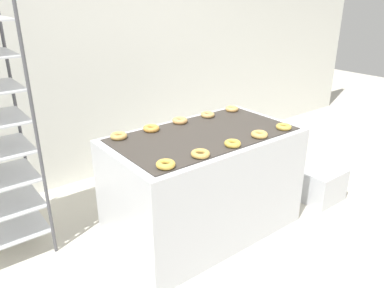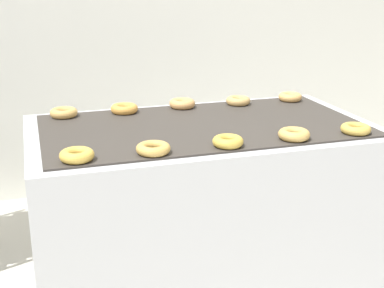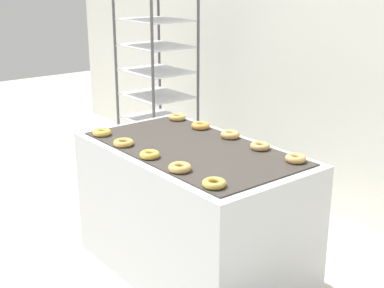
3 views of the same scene
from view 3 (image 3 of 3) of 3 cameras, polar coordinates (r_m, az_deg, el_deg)
wall_back at (r=4.15m, az=16.31°, el=10.95°), size 8.00×0.05×2.80m
fryer_machine at (r=3.37m, az=-0.00°, el=-7.18°), size 1.46×0.83×0.85m
baking_rack_cart at (r=4.65m, az=-3.79°, el=6.43°), size 0.59×0.48×1.83m
donut_near_leftmost at (r=3.50m, az=-9.58°, el=1.23°), size 0.12×0.12×0.04m
donut_near_left at (r=3.27m, az=-7.32°, el=0.14°), size 0.12×0.12×0.04m
donut_near_center at (r=3.04m, az=-4.58°, el=-1.11°), size 0.12×0.12×0.04m
donut_near_right at (r=2.83m, az=-1.31°, el=-2.53°), size 0.12×0.12×0.04m
donut_near_rightmost at (r=2.63m, az=2.38°, el=-4.21°), size 0.12×0.12×0.04m
donut_far_leftmost at (r=3.81m, az=-1.59°, el=2.88°), size 0.12×0.12×0.04m
donut_far_left at (r=3.60m, az=0.91°, el=1.98°), size 0.13×0.13×0.04m
donut_far_center at (r=3.41m, az=4.06°, el=1.02°), size 0.12×0.12×0.04m
donut_far_right at (r=3.20m, az=7.26°, el=-0.23°), size 0.12×0.12×0.04m
donut_far_rightmost at (r=3.02m, az=10.99°, el=-1.53°), size 0.12×0.12×0.04m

